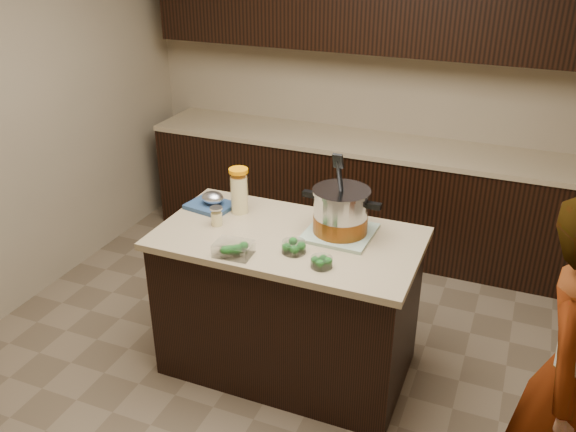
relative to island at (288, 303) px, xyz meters
name	(u,v)px	position (x,y,z in m)	size (l,w,h in m)	color
ground_plane	(288,364)	(0.00, 0.00, -0.45)	(4.00, 4.00, 0.00)	brown
room_shell	(288,90)	(0.00, 0.00, 1.26)	(4.04, 4.04, 2.72)	tan
back_cabinets	(372,135)	(0.00, 1.74, 0.49)	(3.60, 0.63, 2.33)	black
island	(288,303)	(0.00, 0.00, 0.00)	(1.46, 0.81, 0.90)	black
dish_towel	(340,233)	(0.26, 0.12, 0.46)	(0.36, 0.36, 0.02)	#5D8A64
stock_pot	(341,214)	(0.26, 0.12, 0.57)	(0.45, 0.33, 0.45)	#B7B7BC
lemonade_pitcher	(239,192)	(-0.38, 0.17, 0.58)	(0.13, 0.13, 0.27)	#FAE498
mason_jar	(217,217)	(-0.43, -0.03, 0.50)	(0.08, 0.08, 0.12)	#FAE498
broccoli_tub_left	(294,248)	(0.10, -0.16, 0.48)	(0.15, 0.15, 0.06)	silver
broccoli_tub_right	(322,263)	(0.28, -0.25, 0.47)	(0.13, 0.13, 0.05)	silver
broccoli_tub_rect	(234,249)	(-0.18, -0.30, 0.48)	(0.20, 0.15, 0.07)	silver
blue_tray	(212,203)	(-0.56, 0.15, 0.48)	(0.30, 0.25, 0.10)	navy
person	(573,376)	(1.47, -0.50, 0.34)	(0.58, 0.38, 1.58)	gray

